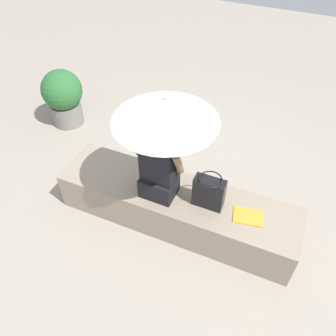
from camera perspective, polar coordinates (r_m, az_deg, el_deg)
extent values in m
plane|color=#9E9384|center=(3.85, 1.35, -8.59)|extent=(14.00, 14.00, 0.00)
cube|color=gray|center=(3.67, 1.41, -6.46)|extent=(2.52, 0.63, 0.45)
cube|color=black|center=(3.42, -1.50, -2.88)|extent=(0.34, 0.28, 0.22)
cube|color=black|center=(3.17, -1.62, 1.43)|extent=(0.32, 0.20, 0.48)
sphere|color=#9E7051|center=(2.95, -1.75, 6.29)|extent=(0.20, 0.20, 0.20)
cylinder|color=#9E7051|center=(3.23, -4.84, 2.73)|extent=(0.07, 0.20, 0.32)
cylinder|color=#9E7051|center=(3.09, 1.72, 0.72)|extent=(0.07, 0.20, 0.32)
cylinder|color=#B7B7BC|center=(3.06, -0.40, 2.33)|extent=(0.02, 0.02, 1.14)
cone|color=silver|center=(2.77, -0.45, 9.60)|extent=(0.90, 0.90, 0.20)
sphere|color=#B7B7BC|center=(2.70, -0.47, 11.63)|extent=(0.03, 0.03, 0.03)
cube|color=black|center=(3.29, 6.81, -4.12)|extent=(0.30, 0.13, 0.34)
torus|color=black|center=(3.16, 7.09, -1.89)|extent=(0.22, 0.22, 0.01)
cube|color=gold|center=(3.38, 13.18, -7.84)|extent=(0.31, 0.25, 0.01)
cylinder|color=gray|center=(5.27, -16.40, 8.78)|extent=(0.43, 0.43, 0.32)
sphere|color=#2D6B33|center=(5.07, -17.27, 12.30)|extent=(0.56, 0.56, 0.56)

